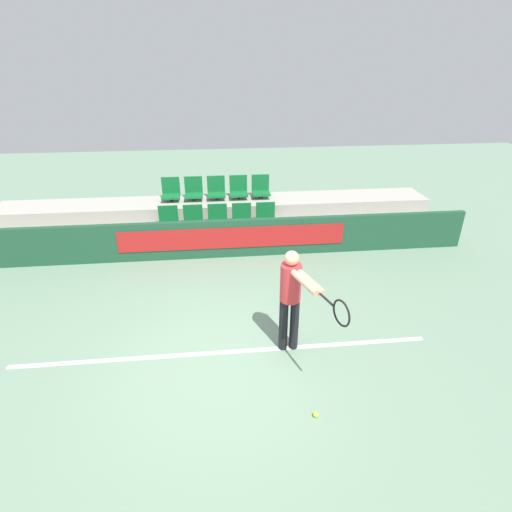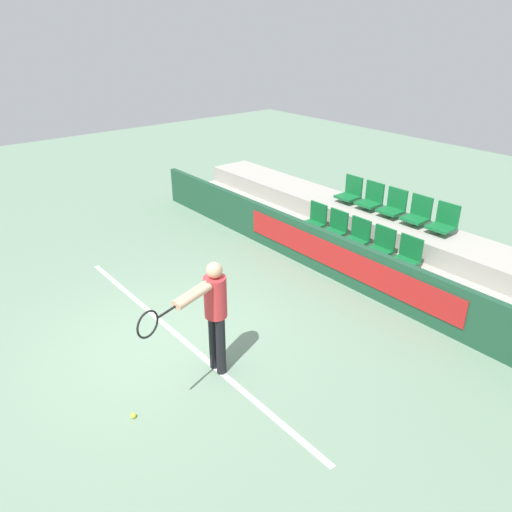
{
  "view_description": "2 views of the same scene",
  "coord_description": "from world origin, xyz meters",
  "px_view_note": "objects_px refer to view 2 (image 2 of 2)",
  "views": [
    {
      "loc": [
        -0.03,
        -4.39,
        3.96
      ],
      "look_at": [
        0.6,
        1.57,
        0.95
      ],
      "focal_mm": 28.0,
      "sensor_mm": 36.0,
      "label": 1
    },
    {
      "loc": [
        5.53,
        -2.75,
        4.34
      ],
      "look_at": [
        0.03,
        1.75,
        0.94
      ],
      "focal_mm": 35.0,
      "sensor_mm": 36.0,
      "label": 2
    }
  ],
  "objects_px": {
    "stadium_chair_0": "(315,219)",
    "tennis_player": "(212,309)",
    "stadium_chair_5": "(350,192)",
    "stadium_chair_6": "(371,199)",
    "stadium_chair_4": "(407,256)",
    "stadium_chair_8": "(418,213)",
    "stadium_chair_7": "(393,206)",
    "stadium_chair_9": "(444,222)",
    "tennis_ball": "(133,416)",
    "stadium_chair_1": "(335,227)",
    "stadium_chair_2": "(357,236)",
    "stadium_chair_3": "(381,245)"
  },
  "relations": [
    {
      "from": "stadium_chair_0",
      "to": "tennis_player",
      "type": "distance_m",
      "value": 4.54
    },
    {
      "from": "stadium_chair_5",
      "to": "stadium_chair_6",
      "type": "relative_size",
      "value": 1.0
    },
    {
      "from": "stadium_chair_4",
      "to": "stadium_chair_8",
      "type": "bearing_deg",
      "value": 117.96
    },
    {
      "from": "stadium_chair_8",
      "to": "stadium_chair_7",
      "type": "bearing_deg",
      "value": 180.0
    },
    {
      "from": "stadium_chair_9",
      "to": "tennis_ball",
      "type": "height_order",
      "value": "stadium_chair_9"
    },
    {
      "from": "stadium_chair_6",
      "to": "tennis_player",
      "type": "xyz_separation_m",
      "value": [
        1.54,
        -5.06,
        0.03
      ]
    },
    {
      "from": "stadium_chair_1",
      "to": "stadium_chair_7",
      "type": "distance_m",
      "value": 1.25
    },
    {
      "from": "stadium_chair_7",
      "to": "stadium_chair_9",
      "type": "xyz_separation_m",
      "value": [
        1.12,
        0.0,
        0.0
      ]
    },
    {
      "from": "stadium_chair_8",
      "to": "tennis_ball",
      "type": "relative_size",
      "value": 8.46
    },
    {
      "from": "stadium_chair_0",
      "to": "stadium_chair_7",
      "type": "bearing_deg",
      "value": 43.29
    },
    {
      "from": "stadium_chair_6",
      "to": "stadium_chair_1",
      "type": "bearing_deg",
      "value": -90.0
    },
    {
      "from": "stadium_chair_2",
      "to": "tennis_ball",
      "type": "height_order",
      "value": "stadium_chair_2"
    },
    {
      "from": "stadium_chair_0",
      "to": "stadium_chair_3",
      "type": "distance_m",
      "value": 1.68
    },
    {
      "from": "stadium_chair_9",
      "to": "stadium_chair_5",
      "type": "bearing_deg",
      "value": 180.0
    },
    {
      "from": "stadium_chair_9",
      "to": "tennis_player",
      "type": "xyz_separation_m",
      "value": [
        -0.14,
        -5.06,
        0.03
      ]
    },
    {
      "from": "stadium_chair_0",
      "to": "tennis_ball",
      "type": "bearing_deg",
      "value": -67.41
    },
    {
      "from": "stadium_chair_1",
      "to": "stadium_chair_5",
      "type": "distance_m",
      "value": 1.25
    },
    {
      "from": "stadium_chair_7",
      "to": "tennis_player",
      "type": "relative_size",
      "value": 0.34
    },
    {
      "from": "stadium_chair_4",
      "to": "tennis_ball",
      "type": "xyz_separation_m",
      "value": [
        -0.06,
        -5.26,
        -0.56
      ]
    },
    {
      "from": "stadium_chair_0",
      "to": "stadium_chair_8",
      "type": "bearing_deg",
      "value": 32.13
    },
    {
      "from": "stadium_chair_2",
      "to": "stadium_chair_6",
      "type": "bearing_deg",
      "value": 117.96
    },
    {
      "from": "stadium_chair_0",
      "to": "stadium_chair_2",
      "type": "bearing_deg",
      "value": 0.0
    },
    {
      "from": "stadium_chair_3",
      "to": "tennis_ball",
      "type": "xyz_separation_m",
      "value": [
        0.5,
        -5.26,
        -0.56
      ]
    },
    {
      "from": "stadium_chair_8",
      "to": "stadium_chair_5",
      "type": "bearing_deg",
      "value": 180.0
    },
    {
      "from": "stadium_chair_0",
      "to": "stadium_chair_3",
      "type": "bearing_deg",
      "value": 0.0
    },
    {
      "from": "stadium_chair_4",
      "to": "stadium_chair_7",
      "type": "height_order",
      "value": "stadium_chair_7"
    },
    {
      "from": "stadium_chair_7",
      "to": "stadium_chair_8",
      "type": "height_order",
      "value": "same"
    },
    {
      "from": "stadium_chair_4",
      "to": "tennis_player",
      "type": "height_order",
      "value": "tennis_player"
    },
    {
      "from": "stadium_chair_3",
      "to": "tennis_ball",
      "type": "height_order",
      "value": "stadium_chair_3"
    },
    {
      "from": "stadium_chair_2",
      "to": "tennis_player",
      "type": "distance_m",
      "value": 4.14
    },
    {
      "from": "stadium_chair_9",
      "to": "stadium_chair_1",
      "type": "bearing_deg",
      "value": -147.87
    },
    {
      "from": "stadium_chair_6",
      "to": "stadium_chair_9",
      "type": "distance_m",
      "value": 1.68
    },
    {
      "from": "tennis_ball",
      "to": "stadium_chair_6",
      "type": "bearing_deg",
      "value": 104.44
    },
    {
      "from": "stadium_chair_9",
      "to": "stadium_chair_0",
      "type": "bearing_deg",
      "value": -154.78
    },
    {
      "from": "stadium_chair_8",
      "to": "tennis_player",
      "type": "distance_m",
      "value": 5.08
    },
    {
      "from": "stadium_chair_9",
      "to": "stadium_chair_6",
      "type": "bearing_deg",
      "value": 180.0
    },
    {
      "from": "stadium_chair_3",
      "to": "stadium_chair_6",
      "type": "bearing_deg",
      "value": 136.71
    },
    {
      "from": "stadium_chair_4",
      "to": "stadium_chair_9",
      "type": "xyz_separation_m",
      "value": [
        0.0,
        1.06,
        0.37
      ]
    },
    {
      "from": "stadium_chair_2",
      "to": "stadium_chair_6",
      "type": "relative_size",
      "value": 1.0
    },
    {
      "from": "stadium_chair_2",
      "to": "tennis_player",
      "type": "height_order",
      "value": "tennis_player"
    },
    {
      "from": "stadium_chair_4",
      "to": "stadium_chair_5",
      "type": "xyz_separation_m",
      "value": [
        -2.24,
        1.06,
        0.37
      ]
    },
    {
      "from": "stadium_chair_1",
      "to": "tennis_player",
      "type": "relative_size",
      "value": 0.34
    },
    {
      "from": "stadium_chair_0",
      "to": "stadium_chair_1",
      "type": "xyz_separation_m",
      "value": [
        0.56,
        0.0,
        0.0
      ]
    },
    {
      "from": "stadium_chair_1",
      "to": "stadium_chair_3",
      "type": "xyz_separation_m",
      "value": [
        1.12,
        0.0,
        0.0
      ]
    },
    {
      "from": "tennis_ball",
      "to": "stadium_chair_1",
      "type": "bearing_deg",
      "value": 107.19
    },
    {
      "from": "stadium_chair_1",
      "to": "tennis_player",
      "type": "xyz_separation_m",
      "value": [
        1.54,
        -4.01,
        0.4
      ]
    },
    {
      "from": "stadium_chair_0",
      "to": "stadium_chair_7",
      "type": "distance_m",
      "value": 1.58
    },
    {
      "from": "stadium_chair_9",
      "to": "tennis_player",
      "type": "height_order",
      "value": "tennis_player"
    },
    {
      "from": "stadium_chair_0",
      "to": "stadium_chair_2",
      "type": "distance_m",
      "value": 1.12
    },
    {
      "from": "stadium_chair_1",
      "to": "stadium_chair_3",
      "type": "bearing_deg",
      "value": 0.0
    }
  ]
}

